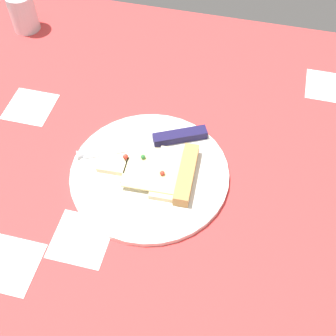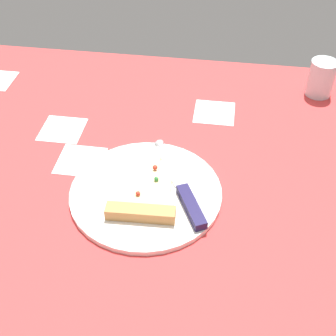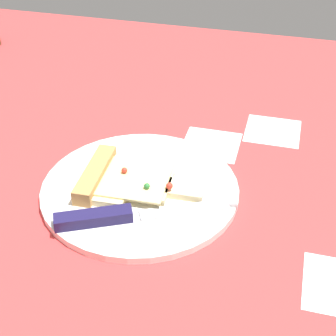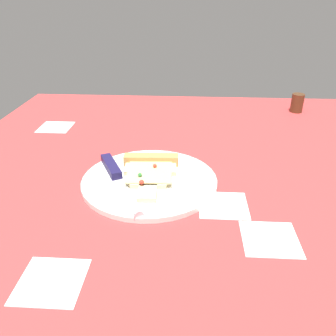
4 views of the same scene
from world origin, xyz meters
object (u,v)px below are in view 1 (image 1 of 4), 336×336
drinking_glass (23,12)px  knife (156,141)px  plate (150,174)px  pizza_slice (164,172)px

drinking_glass → knife: bearing=144.2°
knife → drinking_glass: size_ratio=2.65×
plate → pizza_slice: pizza_slice is taller
pizza_slice → plate: bearing=90.1°
pizza_slice → knife: pizza_slice is taller
pizza_slice → drinking_glass: drinking_glass is taller
knife → plate: bearing=158.8°
plate → pizza_slice: (-2.63, -0.13, 1.30)cm
plate → knife: knife is taller
drinking_glass → pizza_slice: bearing=140.6°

